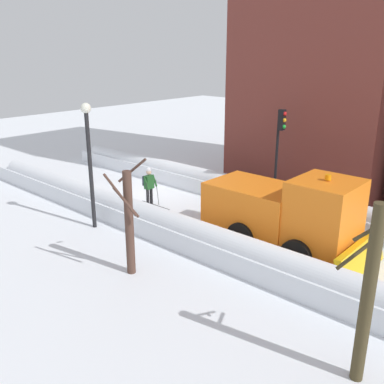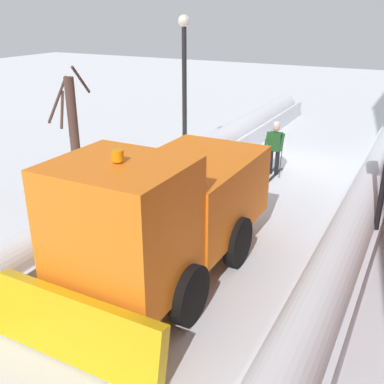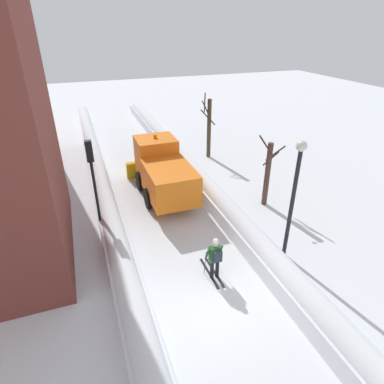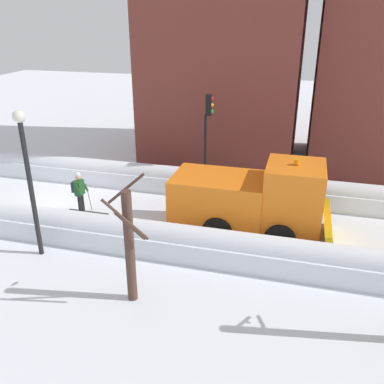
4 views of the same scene
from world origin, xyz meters
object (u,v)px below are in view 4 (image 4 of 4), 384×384
at_px(plow_truck, 254,198).
at_px(skier, 80,191).
at_px(bare_tree_near, 129,245).
at_px(traffic_light_pole, 208,125).
at_px(street_lamp, 27,167).

bearing_deg(plow_truck, skier, -89.81).
relative_size(plow_truck, bare_tree_near, 1.57).
bearing_deg(bare_tree_near, plow_truck, 149.26).
bearing_deg(bare_tree_near, traffic_light_pole, 178.53).
xyz_separation_m(plow_truck, bare_tree_near, (4.80, -2.85, 0.34)).
bearing_deg(street_lamp, traffic_light_pole, 148.77).
relative_size(plow_truck, traffic_light_pole, 1.34).
height_order(street_lamp, bare_tree_near, street_lamp).
distance_m(street_lamp, bare_tree_near, 4.52).
bearing_deg(traffic_light_pole, plow_truck, 35.32).
xyz_separation_m(plow_truck, traffic_light_pole, (-3.72, -2.64, 1.66)).
relative_size(traffic_light_pole, street_lamp, 0.89).
xyz_separation_m(traffic_light_pole, bare_tree_near, (8.52, -0.22, -1.31)).
xyz_separation_m(skier, traffic_light_pole, (-3.74, 4.50, 2.13)).
xyz_separation_m(traffic_light_pole, street_lamp, (7.03, -4.26, 0.07)).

